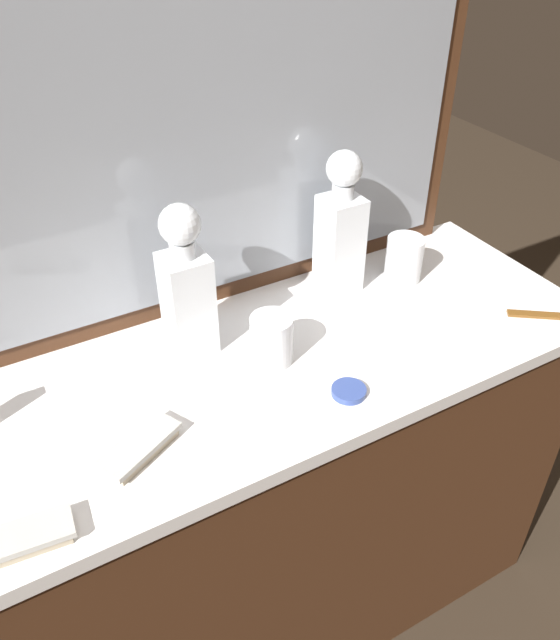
% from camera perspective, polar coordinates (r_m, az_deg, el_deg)
% --- Properties ---
extents(ground_plane, '(6.00, 6.00, 0.00)m').
position_cam_1_polar(ground_plane, '(1.88, 0.00, -23.23)').
color(ground_plane, '#2D2319').
extents(dresser, '(1.29, 0.50, 0.84)m').
position_cam_1_polar(dresser, '(1.53, 0.00, -15.23)').
color(dresser, '#472816').
rests_on(dresser, ground_plane).
extents(dresser_mirror, '(1.12, 0.03, 0.78)m').
position_cam_1_polar(dresser_mirror, '(1.22, -5.62, 17.55)').
color(dresser_mirror, '#472816').
rests_on(dresser_mirror, dresser).
extents(crystal_decanter_front, '(0.08, 0.08, 0.30)m').
position_cam_1_polar(crystal_decanter_front, '(1.19, -8.22, 2.22)').
color(crystal_decanter_front, white).
rests_on(crystal_decanter_front, dresser).
extents(crystal_decanter_far_left, '(0.08, 0.08, 0.31)m').
position_cam_1_polar(crystal_decanter_far_left, '(1.36, 5.33, 7.42)').
color(crystal_decanter_far_left, white).
rests_on(crystal_decanter_far_left, dresser).
extents(crystal_tumbler_far_right, '(0.08, 0.08, 0.10)m').
position_cam_1_polar(crystal_tumbler_far_right, '(1.45, 10.89, 5.19)').
color(crystal_tumbler_far_right, white).
rests_on(crystal_tumbler_far_right, dresser).
extents(crystal_tumbler_left, '(0.08, 0.08, 0.10)m').
position_cam_1_polar(crystal_tumbler_left, '(1.19, -0.75, -1.89)').
color(crystal_tumbler_left, white).
rests_on(crystal_tumbler_left, dresser).
extents(silver_brush_center, '(0.14, 0.07, 0.02)m').
position_cam_1_polar(silver_brush_center, '(1.00, -21.60, -17.50)').
color(silver_brush_center, '#B7A88C').
rests_on(silver_brush_center, dresser).
extents(silver_brush_left, '(0.15, 0.11, 0.02)m').
position_cam_1_polar(silver_brush_left, '(1.06, -12.30, -10.95)').
color(silver_brush_left, '#B7A88C').
rests_on(silver_brush_left, dresser).
extents(porcelain_dish, '(0.06, 0.06, 0.01)m').
position_cam_1_polar(porcelain_dish, '(1.15, 6.10, -6.27)').
color(porcelain_dish, '#33478C').
rests_on(porcelain_dish, dresser).
extents(tortoiseshell_comb, '(0.11, 0.08, 0.01)m').
position_cam_1_polar(tortoiseshell_comb, '(1.43, 21.71, 0.43)').
color(tortoiseshell_comb, brown).
rests_on(tortoiseshell_comb, dresser).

